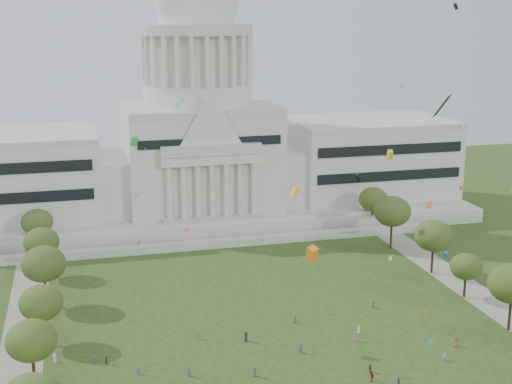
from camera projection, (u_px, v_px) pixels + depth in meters
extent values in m
cube|color=beige|center=(200.00, 208.00, 220.40)|extent=(160.00, 60.00, 4.00)
cube|color=beige|center=(221.00, 243.00, 189.65)|extent=(130.00, 3.00, 2.00)
cube|color=beige|center=(215.00, 229.00, 196.80)|extent=(140.00, 3.00, 5.00)
cube|color=silver|center=(9.00, 177.00, 202.98)|extent=(50.00, 34.00, 22.00)
cube|color=silver|center=(368.00, 158.00, 229.63)|extent=(50.00, 34.00, 22.00)
cube|color=silver|center=(110.00, 184.00, 208.62)|extent=(12.00, 26.00, 16.00)
cube|color=silver|center=(286.00, 174.00, 221.70)|extent=(12.00, 26.00, 16.00)
cube|color=silver|center=(199.00, 158.00, 215.58)|extent=(44.00, 38.00, 28.00)
cube|color=silver|center=(212.00, 160.00, 196.02)|extent=(28.00, 3.00, 2.40)
cube|color=black|center=(3.00, 184.00, 186.34)|extent=(46.00, 0.40, 11.00)
cube|color=black|center=(391.00, 163.00, 212.99)|extent=(46.00, 0.40, 11.00)
cylinder|color=silver|center=(198.00, 93.00, 210.87)|extent=(32.00, 32.00, 6.00)
cylinder|color=silver|center=(197.00, 59.00, 208.44)|extent=(28.00, 28.00, 14.00)
cylinder|color=beige|center=(197.00, 29.00, 206.38)|extent=(32.40, 32.40, 3.00)
cylinder|color=silver|center=(196.00, 10.00, 205.04)|extent=(22.00, 22.00, 8.00)
cube|color=gray|center=(21.00, 355.00, 129.41)|extent=(8.00, 160.00, 0.04)
cube|color=gray|center=(490.00, 303.00, 152.67)|extent=(8.00, 160.00, 0.04)
cylinder|color=black|center=(34.00, 373.00, 117.54)|extent=(0.56, 0.56, 5.47)
ellipsoid|color=#3C5217|center=(31.00, 341.00, 116.14)|extent=(8.42, 8.42, 6.89)
cylinder|color=black|center=(510.00, 315.00, 139.19)|extent=(0.56, 0.56, 6.20)
cylinder|color=black|center=(43.00, 331.00, 133.40)|extent=(0.56, 0.56, 5.27)
ellipsoid|color=#3B4F1C|center=(41.00, 303.00, 132.05)|extent=(8.12, 8.12, 6.65)
cylinder|color=black|center=(465.00, 287.00, 155.46)|extent=(0.56, 0.56, 4.56)
ellipsoid|color=#374916|center=(466.00, 267.00, 154.29)|extent=(7.01, 7.01, 5.74)
cylinder|color=black|center=(46.00, 292.00, 150.69)|extent=(0.56, 0.56, 6.03)
ellipsoid|color=#36471B|center=(44.00, 264.00, 149.14)|extent=(9.29, 9.29, 7.60)
cylinder|color=black|center=(432.00, 261.00, 169.99)|extent=(0.56, 0.56, 5.97)
ellipsoid|color=#374C1A|center=(434.00, 236.00, 168.45)|extent=(9.19, 9.19, 7.52)
cylinder|color=black|center=(43.00, 265.00, 167.96)|extent=(0.56, 0.56, 5.41)
ellipsoid|color=#364817|center=(41.00, 242.00, 166.56)|extent=(8.33, 8.33, 6.81)
cylinder|color=black|center=(391.00, 236.00, 188.56)|extent=(0.56, 0.56, 6.37)
ellipsoid|color=#384E1B|center=(392.00, 211.00, 186.92)|extent=(9.82, 9.82, 8.03)
cylinder|color=black|center=(39.00, 243.00, 184.60)|extent=(0.56, 0.56, 5.32)
ellipsoid|color=#394E1E|center=(37.00, 222.00, 183.23)|extent=(8.19, 8.19, 6.70)
cylinder|color=black|center=(372.00, 219.00, 206.12)|extent=(0.56, 0.56, 5.47)
ellipsoid|color=#394E17|center=(373.00, 199.00, 204.71)|extent=(8.42, 8.42, 6.89)
imported|color=olive|center=(456.00, 342.00, 132.70)|extent=(1.05, 0.97, 1.81)
imported|color=silver|center=(444.00, 356.00, 127.35)|extent=(0.92, 0.83, 1.61)
imported|color=#26262B|center=(398.00, 382.00, 118.34)|extent=(0.53, 1.01, 1.56)
imported|color=#B21E1E|center=(372.00, 376.00, 120.03)|extent=(0.91, 1.26, 1.92)
imported|color=#26262B|center=(370.00, 368.00, 123.02)|extent=(0.51, 0.92, 1.56)
cube|color=#4C4C51|center=(373.00, 304.00, 150.24)|extent=(0.42, 0.28, 1.55)
cube|color=#4C4C51|center=(94.00, 360.00, 126.11)|extent=(0.32, 0.44, 1.55)
cube|color=olive|center=(199.00, 336.00, 135.66)|extent=(0.45, 0.46, 1.50)
cube|color=silver|center=(55.00, 358.00, 126.56)|extent=(0.53, 0.53, 1.74)
cube|color=silver|center=(359.00, 330.00, 138.16)|extent=(0.47, 0.36, 1.56)
cube|color=#994C8C|center=(355.00, 337.00, 134.80)|extent=(0.40, 0.53, 1.78)
cube|color=#26262B|center=(246.00, 337.00, 134.71)|extent=(0.58, 0.57, 1.89)
cube|color=#4C4C51|center=(189.00, 372.00, 121.74)|extent=(0.34, 0.49, 1.71)
cube|color=#4C4C51|center=(301.00, 349.00, 130.18)|extent=(0.47, 0.49, 1.58)
cube|color=#4C4C51|center=(295.00, 320.00, 142.58)|extent=(0.46, 0.47, 1.53)
cube|color=#4C4C51|center=(255.00, 371.00, 121.69)|extent=(0.40, 0.54, 1.83)
cube|color=#994C8C|center=(138.00, 370.00, 122.41)|extent=(0.46, 0.37, 1.53)
cube|color=#26262B|center=(106.00, 360.00, 125.94)|extent=(0.39, 0.47, 1.51)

